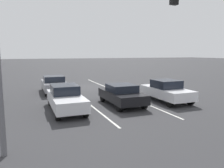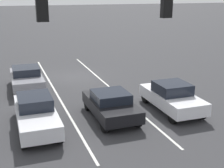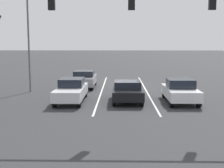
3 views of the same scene
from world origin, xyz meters
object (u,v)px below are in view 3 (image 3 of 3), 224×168
at_px(car_gray_rightlane_second, 84,79).
at_px(street_lamp_right_shoulder, 30,32).
at_px(car_silver_rightlane_front, 71,90).
at_px(car_black_midlane_front, 127,91).
at_px(car_white_leftlane_front, 180,91).
at_px(traffic_signal_gantry, 82,14).

bearing_deg(car_gray_rightlane_second, street_lamp_right_shoulder, 33.70).
bearing_deg(car_silver_rightlane_front, car_gray_rightlane_second, -91.05).
distance_m(car_black_midlane_front, street_lamp_right_shoulder, 9.33).
bearing_deg(street_lamp_right_shoulder, car_gray_rightlane_second, -146.30).
bearing_deg(car_gray_rightlane_second, car_silver_rightlane_front, 88.95).
bearing_deg(street_lamp_right_shoulder, car_white_leftlane_front, 159.48).
xyz_separation_m(car_silver_rightlane_front, car_gray_rightlane_second, (-0.12, -6.51, -0.03)).
bearing_deg(car_silver_rightlane_front, car_black_midlane_front, 179.87).
relative_size(car_gray_rightlane_second, street_lamp_right_shoulder, 0.53).
relative_size(car_black_midlane_front, traffic_signal_gantry, 0.31).
relative_size(car_black_midlane_front, street_lamp_right_shoulder, 0.49).
bearing_deg(car_black_midlane_front, traffic_signal_gantry, 65.42).
bearing_deg(car_black_midlane_front, car_silver_rightlane_front, -0.13).
xyz_separation_m(car_silver_rightlane_front, car_white_leftlane_front, (-7.18, 0.12, 0.00)).
relative_size(car_silver_rightlane_front, car_white_leftlane_front, 1.11).
height_order(car_silver_rightlane_front, street_lamp_right_shoulder, street_lamp_right_shoulder).
bearing_deg(car_black_midlane_front, street_lamp_right_shoulder, -28.04).
relative_size(car_silver_rightlane_front, street_lamp_right_shoulder, 0.58).
bearing_deg(car_black_midlane_front, car_white_leftlane_front, 178.10).
bearing_deg(car_gray_rightlane_second, car_white_leftlane_front, 136.77).
height_order(car_silver_rightlane_front, car_gray_rightlane_second, car_silver_rightlane_front).
bearing_deg(car_gray_rightlane_second, traffic_signal_gantry, 96.04).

